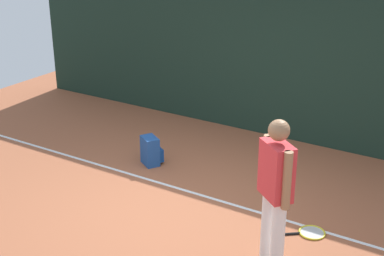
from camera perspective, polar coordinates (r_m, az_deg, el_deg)
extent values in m
plane|color=#9E5638|center=(7.24, -1.69, -8.38)|extent=(12.00, 12.00, 0.00)
cube|color=#192D23|center=(9.21, 8.60, 6.72)|extent=(10.00, 0.10, 2.55)
cube|color=white|center=(7.60, 0.41, -6.75)|extent=(9.00, 0.05, 0.00)
cylinder|color=white|center=(5.97, 8.83, -11.08)|extent=(0.14, 0.14, 0.85)
cylinder|color=white|center=(6.14, 7.77, -9.95)|extent=(0.14, 0.14, 0.85)
cube|color=red|center=(5.70, 8.68, -4.33)|extent=(0.45, 0.42, 0.60)
sphere|color=#9E704C|center=(5.52, 8.93, -0.23)|extent=(0.22, 0.22, 0.22)
cylinder|color=#9E704C|center=(5.54, 9.73, -5.36)|extent=(0.09, 0.09, 0.62)
cylinder|color=#9E704C|center=(5.88, 7.68, -3.54)|extent=(0.09, 0.09, 0.62)
cylinder|color=black|center=(6.81, 9.81, -10.70)|extent=(0.25, 0.21, 0.03)
torus|color=gold|center=(6.90, 12.24, -10.45)|extent=(0.46, 0.46, 0.02)
cylinder|color=#B2B2B2|center=(6.90, 12.24, -10.45)|extent=(0.39, 0.39, 0.00)
cube|color=#1E478C|center=(8.37, -4.34, -2.35)|extent=(0.36, 0.33, 0.44)
cube|color=navy|center=(8.45, -3.45, -2.67)|extent=(0.23, 0.18, 0.20)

